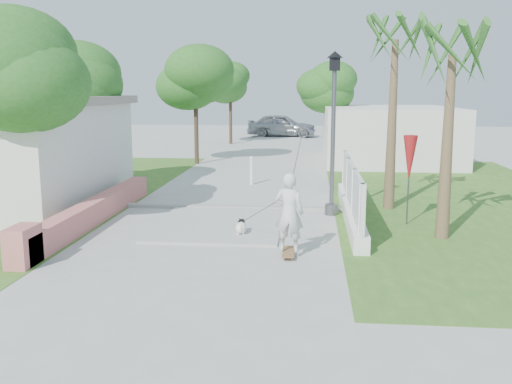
# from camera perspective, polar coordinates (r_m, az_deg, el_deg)

# --- Properties ---
(ground) EXTENTS (90.00, 90.00, 0.00)m
(ground) POSITION_cam_1_polar(r_m,az_deg,el_deg) (10.94, -6.99, -8.17)
(ground) COLOR #B7B7B2
(ground) RESTS_ON ground
(path_strip) EXTENTS (3.20, 36.00, 0.06)m
(path_strip) POSITION_cam_1_polar(r_m,az_deg,el_deg) (30.41, 1.13, 3.80)
(path_strip) COLOR #B7B7B2
(path_strip) RESTS_ON ground
(curb) EXTENTS (6.50, 0.25, 0.10)m
(curb) POSITION_cam_1_polar(r_m,az_deg,el_deg) (16.64, -2.56, -1.53)
(curb) COLOR #999993
(curb) RESTS_ON ground
(grass_left) EXTENTS (8.00, 20.00, 0.01)m
(grass_left) POSITION_cam_1_polar(r_m,az_deg,el_deg) (20.66, -21.35, -0.04)
(grass_left) COLOR #346520
(grass_left) RESTS_ON ground
(grass_right) EXTENTS (8.00, 20.00, 0.01)m
(grass_right) POSITION_cam_1_polar(r_m,az_deg,el_deg) (19.04, 19.69, -0.76)
(grass_right) COLOR #346520
(grass_right) RESTS_ON ground
(pink_wall) EXTENTS (0.45, 8.20, 0.80)m
(pink_wall) POSITION_cam_1_polar(r_m,az_deg,el_deg) (15.11, -16.40, -2.13)
(pink_wall) COLOR #D4716C
(pink_wall) RESTS_ON ground
(lattice_fence) EXTENTS (0.35, 7.00, 1.50)m
(lattice_fence) POSITION_cam_1_polar(r_m,az_deg,el_deg) (15.45, 9.48, -0.71)
(lattice_fence) COLOR white
(lattice_fence) RESTS_ON ground
(building_right) EXTENTS (6.00, 8.00, 2.60)m
(building_right) POSITION_cam_1_polar(r_m,az_deg,el_deg) (28.45, 13.02, 5.66)
(building_right) COLOR silver
(building_right) RESTS_ON ground
(street_lamp) EXTENTS (0.44, 0.44, 4.44)m
(street_lamp) POSITION_cam_1_polar(r_m,az_deg,el_deg) (15.67, 7.73, 6.44)
(street_lamp) COLOR #59595E
(street_lamp) RESTS_ON ground
(bollard) EXTENTS (0.14, 0.14, 1.09)m
(bollard) POSITION_cam_1_polar(r_m,az_deg,el_deg) (20.44, -0.45, 2.20)
(bollard) COLOR white
(bollard) RESTS_ON ground
(patio_umbrella) EXTENTS (0.36, 0.36, 2.30)m
(patio_umbrella) POSITION_cam_1_polar(r_m,az_deg,el_deg) (14.94, 15.11, 3.14)
(patio_umbrella) COLOR #59595E
(patio_umbrella) RESTS_ON ground
(tree_left_near) EXTENTS (3.60, 3.60, 5.28)m
(tree_left_near) POSITION_cam_1_polar(r_m,az_deg,el_deg) (14.76, -22.27, 10.97)
(tree_left_near) COLOR #4C3826
(tree_left_near) RESTS_ON ground
(tree_left_mid) EXTENTS (3.20, 3.20, 4.85)m
(tree_left_mid) POSITION_cam_1_polar(r_m,az_deg,el_deg) (20.17, -17.46, 9.93)
(tree_left_mid) COLOR #4C3826
(tree_left_mid) RESTS_ON ground
(tree_path_left) EXTENTS (3.40, 3.40, 5.23)m
(tree_path_left) POSITION_cam_1_polar(r_m,az_deg,el_deg) (26.64, -6.05, 11.00)
(tree_path_left) COLOR #4C3826
(tree_path_left) RESTS_ON ground
(tree_path_right) EXTENTS (3.00, 3.00, 4.79)m
(tree_path_right) POSITION_cam_1_polar(r_m,az_deg,el_deg) (30.12, 7.36, 10.26)
(tree_path_right) COLOR #4C3826
(tree_path_right) RESTS_ON ground
(tree_path_far) EXTENTS (3.20, 3.20, 5.17)m
(tree_path_far) POSITION_cam_1_polar(r_m,az_deg,el_deg) (36.47, -2.56, 10.82)
(tree_path_far) COLOR #4C3826
(tree_path_far) RESTS_ON ground
(palm_far) EXTENTS (1.80, 1.80, 5.30)m
(palm_far) POSITION_cam_1_polar(r_m,az_deg,el_deg) (16.82, 13.73, 13.51)
(palm_far) COLOR brown
(palm_far) RESTS_ON ground
(palm_near) EXTENTS (1.80, 1.80, 4.70)m
(palm_near) POSITION_cam_1_polar(r_m,az_deg,el_deg) (13.69, 19.00, 11.85)
(palm_near) COLOR brown
(palm_near) RESTS_ON ground
(skateboarder) EXTENTS (1.52, 2.19, 1.76)m
(skateboarder) POSITION_cam_1_polar(r_m,az_deg,el_deg) (12.54, 0.89, -2.07)
(skateboarder) COLOR olive
(skateboarder) RESTS_ON ground
(dog) EXTENTS (0.28, 0.58, 0.40)m
(dog) POSITION_cam_1_polar(r_m,az_deg,el_deg) (13.57, -1.50, -3.51)
(dog) COLOR white
(dog) RESTS_ON ground
(parked_car) EXTENTS (5.01, 2.14, 1.69)m
(parked_car) POSITION_cam_1_polar(r_m,az_deg,el_deg) (41.84, 2.57, 6.67)
(parked_car) COLOR #9B9DA2
(parked_car) RESTS_ON ground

